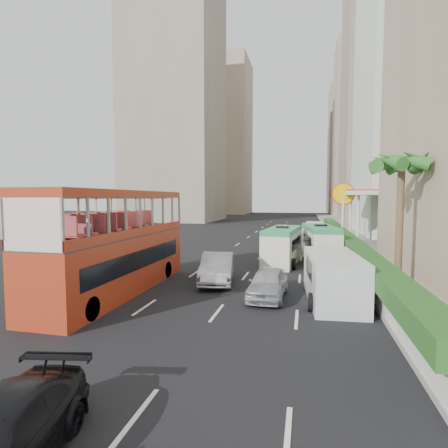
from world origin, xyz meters
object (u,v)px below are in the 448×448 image
(car_silver_lane_b, at_px, (268,297))
(panel_van_far, at_px, (315,231))
(palm_tree, at_px, (400,224))
(minibus_near, at_px, (282,246))
(car_silver_lane_a, at_px, (217,282))
(van_asset, at_px, (286,251))
(minibus_far, at_px, (320,243))
(panel_van_near, at_px, (333,278))
(double_decker_bus, at_px, (117,242))
(shell_station, at_px, (374,217))

(car_silver_lane_b, relative_size, panel_van_far, 0.84)
(car_silver_lane_b, xyz_separation_m, palm_tree, (6.41, 3.27, 3.38))
(minibus_near, bearing_deg, car_silver_lane_a, -109.89)
(van_asset, xyz_separation_m, minibus_far, (2.76, -4.31, 1.30))
(car_silver_lane_b, relative_size, van_asset, 0.87)
(car_silver_lane_a, relative_size, palm_tree, 0.76)
(minibus_far, bearing_deg, panel_van_near, -97.48)
(minibus_far, height_order, panel_van_far, minibus_far)
(van_asset, distance_m, palm_tree, 13.82)
(double_decker_bus, distance_m, car_silver_lane_a, 5.91)
(minibus_near, bearing_deg, panel_van_far, 87.11)
(minibus_far, bearing_deg, palm_tree, -72.46)
(double_decker_bus, height_order, shell_station, shell_station)
(shell_station, bearing_deg, panel_van_near, -104.34)
(car_silver_lane_a, bearing_deg, panel_van_near, -31.09)
(panel_van_far, relative_size, palm_tree, 0.76)
(car_silver_lane_a, relative_size, panel_van_far, 1.00)
(palm_tree, bearing_deg, car_silver_lane_b, -152.94)
(car_silver_lane_b, relative_size, panel_van_near, 0.76)
(panel_van_far, bearing_deg, minibus_far, -86.97)
(van_asset, relative_size, panel_van_far, 0.97)
(shell_station, bearing_deg, van_asset, -139.92)
(double_decker_bus, bearing_deg, panel_van_near, 4.60)
(minibus_far, bearing_deg, double_decker_bus, -139.88)
(panel_van_far, bearing_deg, double_decker_bus, -109.24)
(car_silver_lane_a, distance_m, shell_station, 23.19)
(panel_van_far, xyz_separation_m, palm_tree, (3.70, -21.11, 2.41))
(panel_van_far, distance_m, palm_tree, 21.57)
(minibus_far, relative_size, panel_van_far, 1.21)
(minibus_near, distance_m, minibus_far, 3.30)
(panel_van_far, bearing_deg, minibus_near, -96.82)
(minibus_near, relative_size, panel_van_far, 1.20)
(minibus_near, xyz_separation_m, panel_van_far, (2.60, 15.55, -0.32))
(car_silver_lane_b, distance_m, panel_van_near, 3.13)
(double_decker_bus, bearing_deg, shell_station, 55.18)
(panel_van_near, height_order, palm_tree, palm_tree)
(car_silver_lane_a, distance_m, minibus_far, 10.26)
(car_silver_lane_b, distance_m, minibus_near, 8.93)
(van_asset, height_order, palm_tree, palm_tree)
(minibus_far, distance_m, panel_van_near, 10.65)
(palm_tree, bearing_deg, minibus_far, 115.83)
(minibus_near, bearing_deg, van_asset, 97.24)
(minibus_far, height_order, palm_tree, palm_tree)
(van_asset, bearing_deg, double_decker_bus, -121.87)
(car_silver_lane_b, xyz_separation_m, minibus_far, (2.79, 10.75, 1.30))
(car_silver_lane_a, xyz_separation_m, panel_van_far, (5.79, 21.95, 0.97))
(car_silver_lane_a, bearing_deg, shell_station, 49.55)
(van_asset, xyz_separation_m, palm_tree, (6.37, -11.79, 3.38))
(minibus_far, bearing_deg, minibus_near, -152.81)
(panel_van_far, height_order, shell_station, shell_station)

